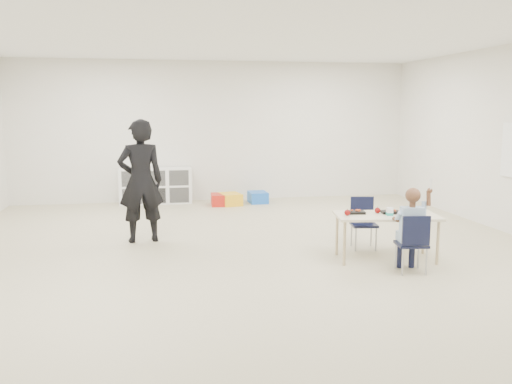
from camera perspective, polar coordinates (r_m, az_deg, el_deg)
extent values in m
plane|color=#BDB392|center=(6.83, -0.20, -6.98)|extent=(9.00, 9.00, 0.00)
plane|color=white|center=(6.64, -0.22, 16.95)|extent=(9.00, 9.00, 0.00)
cube|color=white|center=(11.04, -4.40, 6.38)|extent=(8.00, 0.02, 2.80)
cube|color=white|center=(2.33, 19.88, -2.97)|extent=(8.00, 0.02, 2.80)
cube|color=#F1E4C0|center=(6.84, 13.57, -2.44)|extent=(1.32, 0.80, 0.03)
cube|color=black|center=(6.92, 13.99, -2.07)|extent=(0.24, 0.19, 0.03)
cube|color=black|center=(6.82, 10.45, -2.11)|extent=(0.24, 0.19, 0.03)
cube|color=white|center=(6.74, 13.89, -2.05)|extent=(0.08, 0.08, 0.10)
ellipsoid|color=tan|center=(6.81, 15.92, -2.16)|extent=(0.09, 0.09, 0.07)
sphere|color=maroon|center=(6.88, 12.67, -1.90)|extent=(0.07, 0.07, 0.07)
sphere|color=maroon|center=(6.67, 9.58, -2.15)|extent=(0.07, 0.07, 0.07)
cube|color=white|center=(10.85, -10.52, 0.65)|extent=(1.40, 0.40, 0.70)
imported|color=black|center=(7.68, -12.04, 1.12)|extent=(0.69, 0.51, 1.71)
cube|color=red|center=(10.51, -3.77, -0.81)|extent=(0.37, 0.47, 0.22)
cube|color=yellow|center=(10.53, -2.71, -0.76)|extent=(0.45, 0.53, 0.23)
cube|color=blue|center=(10.77, 0.20, -0.56)|extent=(0.36, 0.46, 0.22)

